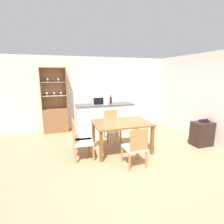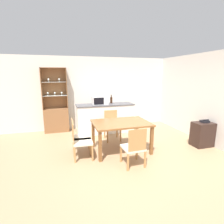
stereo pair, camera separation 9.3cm
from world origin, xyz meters
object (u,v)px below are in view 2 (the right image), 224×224
object	(u,v)px
display_cabinet	(56,114)
wine_bottle	(111,100)
dining_chair_side_left_far	(79,137)
dining_chair_side_left_near	(81,141)
side_cabinet	(202,134)
telephone	(205,121)
microwave	(100,100)
dining_chair_head_far	(112,126)
dining_chair_head_near	(134,147)
dining_table	(121,126)

from	to	relation	value
display_cabinet	wine_bottle	world-z (taller)	display_cabinet
dining_chair_side_left_far	dining_chair_side_left_near	bearing A→B (deg)	2.09
side_cabinet	telephone	world-z (taller)	telephone
dining_chair_side_left_far	telephone	world-z (taller)	dining_chair_side_left_far
microwave	telephone	xyz separation A→B (m)	(2.48, -1.93, -0.40)
dining_chair_side_left_near	dining_chair_head_far	bearing A→B (deg)	136.79
dining_chair_head_far	side_cabinet	size ratio (longest dim) A/B	1.32
dining_chair_side_left_near	telephone	size ratio (longest dim) A/B	4.33
side_cabinet	display_cabinet	bearing A→B (deg)	147.74
dining_chair_side_left_near	telephone	bearing A→B (deg)	90.52
side_cabinet	microwave	bearing A→B (deg)	141.58
display_cabinet	dining_chair_head_near	xyz separation A→B (m)	(1.61, -2.93, -0.17)
telephone	dining_chair_side_left_near	bearing A→B (deg)	176.72
dining_chair_head_far	telephone	distance (m)	2.58
dining_chair_side_left_near	wine_bottle	world-z (taller)	wine_bottle
dining_chair_head_near	dining_chair_side_left_far	size ratio (longest dim) A/B	1.00
dining_chair_head_near	dining_chair_head_far	bearing A→B (deg)	87.88
dining_chair_head_far	microwave	distance (m)	1.04
dining_chair_head_near	side_cabinet	distance (m)	2.30
dining_chair_side_left_near	side_cabinet	size ratio (longest dim) A/B	1.32
wine_bottle	dining_chair_head_near	bearing A→B (deg)	-95.16
dining_chair_side_left_far	side_cabinet	bearing A→B (deg)	83.61
dining_chair_head_near	wine_bottle	size ratio (longest dim) A/B	3.00
dining_chair_head_far	microwave	bearing A→B (deg)	-73.81
dining_chair_side_left_near	dining_chair_head_far	size ratio (longest dim) A/B	1.00
dining_chair_side_left_far	microwave	distance (m)	1.81
side_cabinet	dining_chair_side_left_far	bearing A→B (deg)	171.54
dining_chair_head_near	microwave	xyz separation A→B (m)	(-0.19, 2.42, 0.67)
display_cabinet	dining_chair_side_left_near	distance (m)	2.32
display_cabinet	side_cabinet	distance (m)	4.58
wine_bottle	side_cabinet	xyz separation A→B (m)	(2.02, -2.03, -0.75)
dining_chair_head_far	microwave	xyz separation A→B (m)	(-0.19, 0.77, 0.67)
display_cabinet	dining_chair_side_left_far	xyz separation A→B (m)	(0.57, -1.95, -0.17)
wine_bottle	side_cabinet	world-z (taller)	wine_bottle
display_cabinet	dining_chair_side_left_near	xyz separation A→B (m)	(0.57, -2.24, -0.17)
dining_table	microwave	world-z (taller)	microwave
dining_chair_head_far	wine_bottle	bearing A→B (deg)	-102.62
dining_chair_side_left_far	display_cabinet	bearing A→B (deg)	-161.56
dining_chair_head_far	display_cabinet	bearing A→B (deg)	-36.10
dining_chair_head_far	dining_chair_side_left_near	bearing A→B (deg)	45.11
dining_chair_head_far	dining_chair_side_left_far	size ratio (longest dim) A/B	1.00
side_cabinet	telephone	size ratio (longest dim) A/B	3.28
dining_chair_side_left_near	dining_chair_head_near	xyz separation A→B (m)	(1.04, -0.68, 0.00)
dining_table	dining_chair_side_left_far	bearing A→B (deg)	171.84
dining_chair_side_left_near	dining_chair_side_left_far	bearing A→B (deg)	-176.19
dining_chair_side_left_far	microwave	size ratio (longest dim) A/B	1.73
dining_chair_head_near	dining_table	bearing A→B (deg)	88.00
dining_table	dining_chair_head_near	distance (m)	0.86
dining_chair_head_far	dining_chair_side_left_far	xyz separation A→B (m)	(-1.04, -0.68, 0.00)
dining_chair_side_left_near	wine_bottle	distance (m)	2.33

